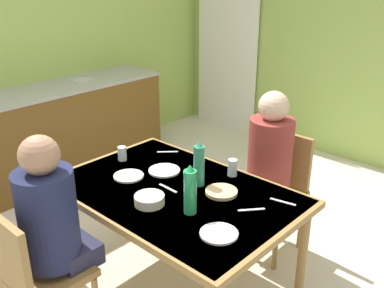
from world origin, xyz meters
The scene contains 23 objects.
ground_plane centered at (0.00, 0.00, 0.00)m, with size 6.94×6.94×0.00m, color beige.
wall_back centered at (0.00, 2.67, 1.33)m, with size 4.46×0.10×2.67m, color #9DBB58.
wall_left centered at (-2.13, 0.67, 1.33)m, with size 0.10×4.00×2.67m, color #9CBB55.
curtain_panel centered at (-1.50, 2.57, 1.12)m, with size 0.90×0.03×2.24m, color white.
kitchen_counter centered at (-1.80, 0.33, 0.45)m, with size 0.61×2.21×0.91m.
dining_table centered at (0.25, -0.11, 0.66)m, with size 1.45×0.97×0.72m.
chair_near_diner centered at (0.05, -0.95, 0.50)m, with size 0.40×0.40×0.87m.
chair_far_diner centered at (0.45, 0.73, 0.50)m, with size 0.40×0.40×0.87m.
person_near_diner centered at (0.05, -0.81, 0.78)m, with size 0.30×0.37×0.77m.
person_far_diner centered at (0.45, 0.59, 0.78)m, with size 0.30×0.37×0.77m.
water_bottle_green_near centered at (0.49, -0.23, 0.86)m, with size 0.07×0.07×0.28m.
water_bottle_green_far centered at (0.31, 0.04, 0.86)m, with size 0.07×0.07×0.29m.
serving_bowl_center centered at (0.26, -0.32, 0.75)m, with size 0.17×0.17×0.06m, color #EFE5C9.
dinner_plate_near_left centered at (0.74, -0.29, 0.73)m, with size 0.19×0.19×0.01m, color white.
dinner_plate_near_right centered at (0.02, 0.02, 0.73)m, with size 0.21×0.21×0.01m, color white.
dinner_plate_far_center centered at (-0.09, -0.19, 0.73)m, with size 0.19×0.19×0.01m, color white.
drinking_glass_by_near_diner centered at (-0.32, -0.05, 0.77)m, with size 0.06×0.06×0.10m, color silver.
drinking_glass_by_far_diner centered at (0.38, 0.28, 0.78)m, with size 0.06×0.06×0.11m, color silver.
bread_plate_sliced centered at (0.48, 0.05, 0.73)m, with size 0.19×0.19×0.02m, color #DBB77A.
cutlery_knife_near centered at (0.80, 0.20, 0.72)m, with size 0.15×0.02×0.00m, color silver.
cutlery_fork_near centered at (-0.19, 0.26, 0.72)m, with size 0.15×0.02×0.00m, color silver.
cutlery_knife_far centered at (0.72, 0.01, 0.72)m, with size 0.15×0.02×0.00m, color silver.
cutlery_fork_far centered at (0.21, -0.13, 0.72)m, with size 0.15×0.02×0.00m, color silver.
Camera 1 is at (1.88, -1.73, 1.96)m, focal length 40.78 mm.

